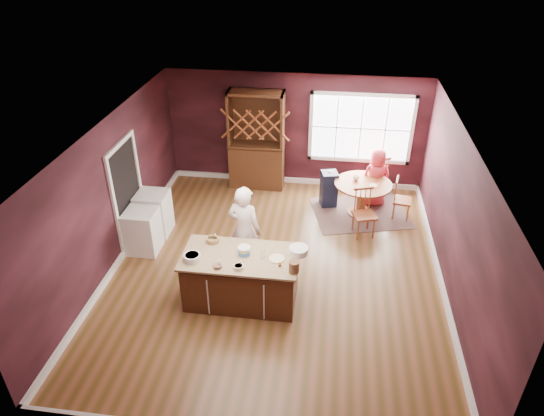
{
  "coord_description": "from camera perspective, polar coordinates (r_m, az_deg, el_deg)",
  "views": [
    {
      "loc": [
        0.88,
        -7.09,
        5.65
      ],
      "look_at": [
        -0.14,
        0.45,
        1.05
      ],
      "focal_mm": 32.0,
      "sensor_mm": 36.0,
      "label": 1
    }
  ],
  "objects": [
    {
      "name": "bowl_blue",
      "position": [
        7.89,
        -9.37,
        -5.76
      ],
      "size": [
        0.27,
        0.27,
        0.11
      ],
      "primitive_type": "cylinder",
      "color": "silver",
      "rests_on": "kitchen_island"
    },
    {
      "name": "dryer",
      "position": [
        10.18,
        -13.73,
        -0.57
      ],
      "size": [
        0.62,
        0.6,
        0.9
      ],
      "primitive_type": "cube",
      "color": "white",
      "rests_on": "ground"
    },
    {
      "name": "seated_woman",
      "position": [
        11.01,
        12.14,
        3.54
      ],
      "size": [
        0.75,
        0.58,
        1.35
      ],
      "primitive_type": "imported",
      "rotation": [
        0.0,
        0.0,
        3.38
      ],
      "color": "#DE3848",
      "rests_on": "ground"
    },
    {
      "name": "chair_north",
      "position": [
        11.36,
        12.06,
        3.69
      ],
      "size": [
        0.61,
        0.6,
        1.09
      ],
      "primitive_type": null,
      "rotation": [
        0.0,
        0.0,
        3.66
      ],
      "color": "brown",
      "rests_on": "ground"
    },
    {
      "name": "dinner_plate",
      "position": [
        7.83,
        0.57,
        -5.96
      ],
      "size": [
        0.25,
        0.25,
        0.02
      ],
      "primitive_type": "cylinder",
      "color": "beige",
      "rests_on": "kitchen_island"
    },
    {
      "name": "white_tub",
      "position": [
        7.94,
        3.16,
        -5.0
      ],
      "size": [
        0.32,
        0.32,
        0.11
      ],
      "primitive_type": "cylinder",
      "color": "white",
      "rests_on": "kitchen_island"
    },
    {
      "name": "bowl_yellow",
      "position": [
        8.26,
        -6.99,
        -3.74
      ],
      "size": [
        0.21,
        0.21,
        0.08
      ],
      "primitive_type": "cylinder",
      "color": "olive",
      "rests_on": "kitchen_island"
    },
    {
      "name": "window",
      "position": [
        11.37,
        10.41,
        9.2
      ],
      "size": [
        2.36,
        0.1,
        1.66
      ],
      "primitive_type": null,
      "color": "white",
      "rests_on": "room_shell"
    },
    {
      "name": "stoneware_crock",
      "position": [
        7.52,
        2.6,
        -6.93
      ],
      "size": [
        0.16,
        0.16,
        0.2
      ],
      "primitive_type": "cylinder",
      "color": "#4F3C23",
      "rests_on": "kitchen_island"
    },
    {
      "name": "washer",
      "position": [
        9.69,
        -14.97,
        -2.62
      ],
      "size": [
        0.6,
        0.58,
        0.87
      ],
      "primitive_type": "cube",
      "color": "silver",
      "rests_on": "ground"
    },
    {
      "name": "chair_east",
      "position": [
        10.73,
        15.12,
        1.07
      ],
      "size": [
        0.43,
        0.45,
        0.93
      ],
      "primitive_type": null,
      "rotation": [
        0.0,
        0.0,
        1.4
      ],
      "color": "#945C28",
      "rests_on": "ground"
    },
    {
      "name": "room_shell",
      "position": [
        8.34,
        0.53,
        0.1
      ],
      "size": [
        7.0,
        7.0,
        7.0
      ],
      "color": "brown",
      "rests_on": "ground"
    },
    {
      "name": "hutch",
      "position": [
        11.38,
        -1.83,
        7.94
      ],
      "size": [
        1.28,
        0.53,
        2.34
      ],
      "primitive_type": "cube",
      "color": "#3E2516",
      "rests_on": "ground"
    },
    {
      "name": "table_cup",
      "position": [
        10.63,
        9.85,
        3.5
      ],
      "size": [
        0.13,
        0.13,
        0.1
      ],
      "primitive_type": "imported",
      "rotation": [
        0.0,
        0.0,
        0.02
      ],
      "color": "white",
      "rests_on": "dining_table"
    },
    {
      "name": "bowl_pink",
      "position": [
        7.69,
        -6.43,
        -6.82
      ],
      "size": [
        0.15,
        0.15,
        0.06
      ],
      "primitive_type": "cylinder",
      "color": "silver",
      "rests_on": "kitchen_island"
    },
    {
      "name": "rug",
      "position": [
        10.92,
        10.32,
        -0.54
      ],
      "size": [
        2.33,
        2.01,
        0.01
      ],
      "primitive_type": "cube",
      "rotation": [
        0.0,
        0.0,
        0.26
      ],
      "color": "brown",
      "rests_on": "ground"
    },
    {
      "name": "toy_figurine",
      "position": [
        7.66,
        0.91,
        -6.6
      ],
      "size": [
        0.05,
        0.05,
        0.08
      ],
      "primitive_type": null,
      "color": "yellow",
      "rests_on": "kitchen_island"
    },
    {
      "name": "baker",
      "position": [
        8.6,
        -3.24,
        -2.65
      ],
      "size": [
        0.73,
        0.57,
        1.75
      ],
      "primitive_type": "imported",
      "rotation": [
        0.0,
        0.0,
        2.88
      ],
      "color": "silver",
      "rests_on": "ground"
    },
    {
      "name": "chair_south",
      "position": [
        9.94,
        10.83,
        -0.61
      ],
      "size": [
        0.53,
        0.52,
        1.02
      ],
      "primitive_type": null,
      "rotation": [
        0.0,
        0.0,
        0.3
      ],
      "color": "#936025",
      "rests_on": "ground"
    },
    {
      "name": "drinking_glass",
      "position": [
        7.8,
        -1.1,
        -5.49
      ],
      "size": [
        0.08,
        0.08,
        0.15
      ],
      "primitive_type": "cylinder",
      "color": "white",
      "rests_on": "kitchen_island"
    },
    {
      "name": "dining_table",
      "position": [
        10.66,
        10.58,
        1.88
      ],
      "size": [
        1.23,
        1.23,
        0.75
      ],
      "color": "brown",
      "rests_on": "ground"
    },
    {
      "name": "kitchen_island",
      "position": [
        8.22,
        -3.64,
        -8.32
      ],
      "size": [
        1.91,
        1.0,
        0.92
      ],
      "color": "#412D16",
      "rests_on": "ground"
    },
    {
      "name": "bowl_olive",
      "position": [
        7.64,
        -3.97,
        -6.94
      ],
      "size": [
        0.16,
        0.16,
        0.06
      ],
      "primitive_type": "cylinder",
      "color": "beige",
      "rests_on": "kitchen_island"
    },
    {
      "name": "toddler",
      "position": [
        10.82,
        6.7,
        4.33
      ],
      "size": [
        0.18,
        0.14,
        0.26
      ],
      "primitive_type": null,
      "color": "#8CA5BF",
      "rests_on": "high_chair"
    },
    {
      "name": "doorway",
      "position": [
        9.77,
        -16.58,
        1.46
      ],
      "size": [
        0.08,
        1.26,
        2.13
      ],
      "primitive_type": null,
      "color": "white",
      "rests_on": "room_shell"
    },
    {
      "name": "high_chair",
      "position": [
        10.93,
        6.7,
        2.34
      ],
      "size": [
        0.42,
        0.42,
        0.85
      ],
      "primitive_type": null,
      "rotation": [
        0.0,
        0.0,
        0.26
      ],
      "color": "black",
      "rests_on": "ground"
    },
    {
      "name": "table_plate",
      "position": [
        10.49,
        11.8,
        2.62
      ],
      "size": [
        0.19,
        0.19,
        0.01
      ],
      "primitive_type": "cylinder",
      "color": "beige",
      "rests_on": "dining_table"
    },
    {
      "name": "layer_cake",
      "position": [
        7.94,
        -3.3,
        -4.98
      ],
      "size": [
        0.29,
        0.29,
        0.12
      ],
      "primitive_type": null,
      "color": "silver",
      "rests_on": "kitchen_island"
    }
  ]
}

